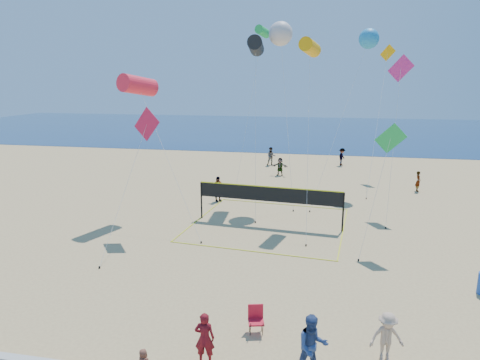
# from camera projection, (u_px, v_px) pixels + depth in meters

# --- Properties ---
(ground) EXTENTS (120.00, 120.00, 0.00)m
(ground) POSITION_uv_depth(u_px,v_px,m) (243.00, 340.00, 14.40)
(ground) COLOR tan
(ground) RESTS_ON ground
(ocean) EXTENTS (140.00, 50.00, 0.03)m
(ocean) POSITION_uv_depth(u_px,v_px,m) (309.00, 130.00, 73.62)
(ocean) COLOR navy
(ocean) RESTS_ON ground
(woman) EXTENTS (0.65, 0.46, 1.70)m
(woman) POSITION_uv_depth(u_px,v_px,m) (205.00, 338.00, 13.05)
(woman) COLOR maroon
(woman) RESTS_ON ground
(bystander_a) EXTENTS (1.12, 0.98, 1.95)m
(bystander_a) POSITION_uv_depth(u_px,v_px,m) (312.00, 346.00, 12.45)
(bystander_a) COLOR navy
(bystander_a) RESTS_ON ground
(bystander_b) EXTENTS (1.16, 0.81, 1.64)m
(bystander_b) POSITION_uv_depth(u_px,v_px,m) (387.00, 337.00, 13.14)
(bystander_b) COLOR tan
(bystander_b) RESTS_ON ground
(far_person_0) EXTENTS (1.12, 1.00, 1.83)m
(far_person_0) POSITION_uv_depth(u_px,v_px,m) (218.00, 189.00, 30.50)
(far_person_0) COLOR gray
(far_person_0) RESTS_ON ground
(far_person_1) EXTENTS (1.55, 0.70, 1.62)m
(far_person_1) POSITION_uv_depth(u_px,v_px,m) (280.00, 167.00, 38.74)
(far_person_1) COLOR gray
(far_person_1) RESTS_ON ground
(far_person_2) EXTENTS (0.39, 0.59, 1.60)m
(far_person_2) POSITION_uv_depth(u_px,v_px,m) (418.00, 181.00, 33.24)
(far_person_2) COLOR gray
(far_person_2) RESTS_ON ground
(far_person_3) EXTENTS (1.00, 0.84, 1.85)m
(far_person_3) POSITION_uv_depth(u_px,v_px,m) (271.00, 156.00, 43.24)
(far_person_3) COLOR gray
(far_person_3) RESTS_ON ground
(far_person_4) EXTENTS (1.03, 1.30, 1.76)m
(far_person_4) POSITION_uv_depth(u_px,v_px,m) (342.00, 157.00, 43.21)
(far_person_4) COLOR gray
(far_person_4) RESTS_ON ground
(camp_chair) EXTENTS (0.63, 0.74, 1.09)m
(camp_chair) POSITION_uv_depth(u_px,v_px,m) (256.00, 317.00, 14.73)
(camp_chair) COLOR red
(camp_chair) RESTS_ON ground
(volleyball_net) EXTENTS (9.70, 9.57, 2.37)m
(volleyball_net) POSITION_uv_depth(u_px,v_px,m) (269.00, 198.00, 25.46)
(volleyball_net) COLOR black
(volleyball_net) RESTS_ON ground
(kite_0) EXTENTS (6.08, 5.81, 8.90)m
(kite_0) POSITION_uv_depth(u_px,v_px,m) (138.00, 85.00, 26.06)
(kite_0) COLOR #FF2138
(kite_0) RESTS_ON ground
(kite_1) EXTENTS (1.61, 7.10, 11.44)m
(kite_1) POSITION_uv_depth(u_px,v_px,m) (256.00, 46.00, 29.34)
(kite_1) COLOR black
(kite_1) RESTS_ON ground
(kite_2) EXTENTS (1.32, 6.54, 10.94)m
(kite_2) POSITION_uv_depth(u_px,v_px,m) (310.00, 47.00, 25.30)
(kite_2) COLOR #EEA208
(kite_2) RESTS_ON ground
(kite_3) EXTENTS (1.82, 5.83, 7.11)m
(kite_3) POSITION_uv_depth(u_px,v_px,m) (145.00, 129.00, 23.36)
(kite_3) COLOR #BB1540
(kite_3) RESTS_ON ground
(kite_4) EXTENTS (2.16, 2.68, 6.47)m
(kite_4) POSITION_uv_depth(u_px,v_px,m) (389.00, 144.00, 21.24)
(kite_4) COLOR green
(kite_4) RESTS_ON ground
(kite_5) EXTENTS (1.67, 5.48, 10.10)m
(kite_5) POSITION_uv_depth(u_px,v_px,m) (400.00, 76.00, 27.38)
(kite_5) COLOR #CA2682
(kite_5) RESTS_ON ground
(kite_6) EXTENTS (2.50, 4.17, 12.35)m
(kite_6) POSITION_uv_depth(u_px,v_px,m) (281.00, 34.00, 28.88)
(kite_6) COLOR beige
(kite_6) RESTS_ON ground
(kite_7) EXTENTS (4.71, 8.70, 12.28)m
(kite_7) POSITION_uv_depth(u_px,v_px,m) (369.00, 39.00, 32.24)
(kite_7) COLOR #2088CA
(kite_7) RESTS_ON ground
(kite_8) EXTENTS (1.86, 6.70, 12.98)m
(kite_8) POSITION_uv_depth(u_px,v_px,m) (263.00, 32.00, 36.34)
(kite_8) COLOR green
(kite_8) RESTS_ON ground
(kite_9) EXTENTS (2.59, 9.83, 11.51)m
(kite_9) POSITION_uv_depth(u_px,v_px,m) (386.00, 63.00, 36.84)
(kite_9) COLOR #EEA208
(kite_9) RESTS_ON ground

